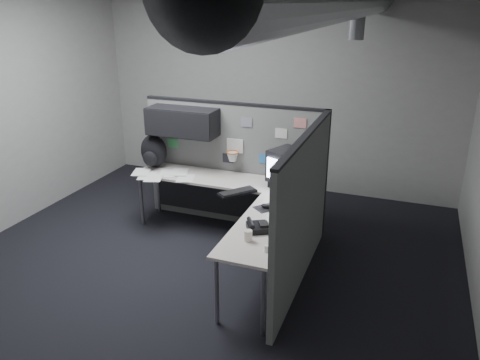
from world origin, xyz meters
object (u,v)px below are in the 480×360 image
at_px(desk, 234,198).
at_px(phone, 257,227).
at_px(monitor, 289,168).
at_px(backpack, 153,152).
at_px(keyboard, 237,192).

bearing_deg(desk, phone, -56.63).
xyz_separation_m(monitor, phone, (0.02, -1.21, -0.20)).
distance_m(desk, backpack, 1.36).
bearing_deg(backpack, desk, -4.96).
xyz_separation_m(monitor, keyboard, (-0.49, -0.42, -0.21)).
relative_size(keyboard, backpack, 1.03).
height_order(phone, backpack, backpack).
bearing_deg(monitor, keyboard, -160.98).
relative_size(monitor, phone, 1.85).
relative_size(desk, backpack, 5.21).
bearing_deg(desk, backpack, 164.81).
relative_size(monitor, backpack, 1.18).
height_order(monitor, backpack, monitor).
bearing_deg(phone, keyboard, 102.98).
bearing_deg(keyboard, desk, 119.73).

